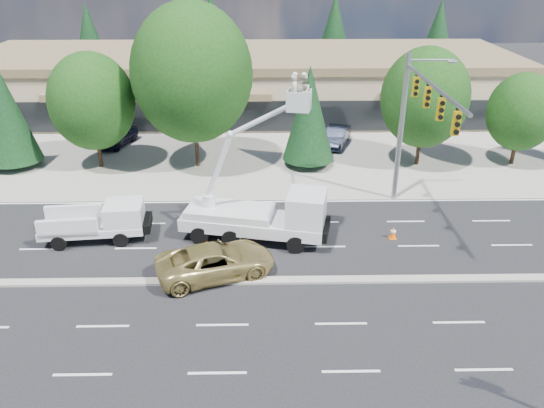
{
  "coord_description": "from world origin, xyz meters",
  "views": [
    {
      "loc": [
        1.78,
        -21.05,
        14.25
      ],
      "look_at": [
        2.2,
        3.5,
        2.4
      ],
      "focal_mm": 35.0,
      "sensor_mm": 36.0,
      "label": 1
    }
  ],
  "objects_px": {
    "utility_pickup": "(101,225)",
    "minivan": "(216,261)",
    "signal_mast": "(414,115)",
    "bucket_truck": "(267,207)"
  },
  "relations": [
    {
      "from": "utility_pickup",
      "to": "minivan",
      "type": "bearing_deg",
      "value": -35.31
    },
    {
      "from": "utility_pickup",
      "to": "minivan",
      "type": "height_order",
      "value": "utility_pickup"
    },
    {
      "from": "signal_mast",
      "to": "bucket_truck",
      "type": "height_order",
      "value": "bucket_truck"
    },
    {
      "from": "minivan",
      "to": "utility_pickup",
      "type": "bearing_deg",
      "value": 41.6
    },
    {
      "from": "minivan",
      "to": "signal_mast",
      "type": "bearing_deg",
      "value": -77.62
    },
    {
      "from": "bucket_truck",
      "to": "minivan",
      "type": "relative_size",
      "value": 1.6
    },
    {
      "from": "signal_mast",
      "to": "utility_pickup",
      "type": "distance_m",
      "value": 18.03
    },
    {
      "from": "signal_mast",
      "to": "minivan",
      "type": "bearing_deg",
      "value": -148.63
    },
    {
      "from": "utility_pickup",
      "to": "minivan",
      "type": "relative_size",
      "value": 0.99
    },
    {
      "from": "bucket_truck",
      "to": "minivan",
      "type": "xyz_separation_m",
      "value": [
        -2.48,
        -3.44,
        -1.18
      ]
    }
  ]
}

